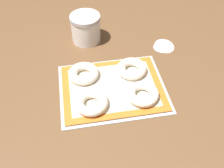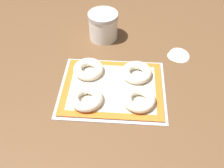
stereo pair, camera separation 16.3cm
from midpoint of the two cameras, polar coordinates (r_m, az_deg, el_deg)
ground_plane at (r=1.01m, az=4.77°, el=-1.21°), size 2.80×2.80×0.00m
baking_tray at (r=1.00m, az=4.66°, el=-1.36°), size 0.40×0.32×0.01m
baking_mat at (r=0.99m, az=4.68°, el=-1.16°), size 0.38×0.30×0.00m
bagel_front_left at (r=0.93m, az=-0.69°, el=-3.60°), size 0.12×0.12×0.03m
bagel_front_right at (r=0.94m, az=10.82°, el=-3.75°), size 0.12×0.12×0.03m
bagel_back_left at (r=1.04m, az=-0.73°, el=2.88°), size 0.12×0.12×0.03m
bagel_back_right at (r=1.04m, az=9.89°, el=2.12°), size 0.12×0.12×0.03m
flour_canister at (r=1.21m, az=2.01°, el=12.29°), size 0.13×0.13×0.13m
flour_patch_near at (r=1.20m, az=18.26°, el=5.75°), size 0.09×0.10×0.00m
flour_patch_far at (r=1.19m, az=17.97°, el=5.53°), size 0.09×0.08×0.00m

